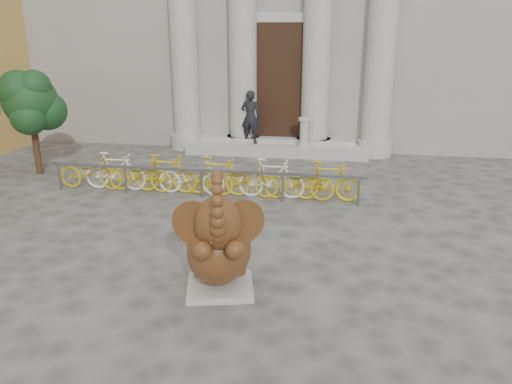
% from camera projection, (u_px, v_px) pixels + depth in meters
% --- Properties ---
extents(ground, '(80.00, 80.00, 0.00)m').
position_uv_depth(ground, '(203.00, 292.00, 7.93)').
color(ground, '#474442').
rests_on(ground, ground).
extents(entrance_steps, '(6.00, 1.20, 0.36)m').
position_uv_depth(entrance_steps, '(277.00, 149.00, 16.69)').
color(entrance_steps, '#A8A59E').
rests_on(entrance_steps, ground).
extents(elephant_statue, '(1.36, 1.63, 2.08)m').
position_uv_depth(elephant_statue, '(219.00, 248.00, 7.74)').
color(elephant_statue, '#A8A59E').
rests_on(elephant_statue, ground).
extents(bike_rack, '(8.00, 0.53, 1.00)m').
position_uv_depth(bike_rack, '(204.00, 175.00, 12.48)').
color(bike_rack, slate).
rests_on(bike_rack, ground).
extents(tree, '(1.70, 1.55, 2.95)m').
position_uv_depth(tree, '(31.00, 102.00, 13.80)').
color(tree, '#332114').
rests_on(tree, ground).
extents(pedestrian, '(0.67, 0.47, 1.75)m').
position_uv_depth(pedestrian, '(250.00, 117.00, 16.42)').
color(pedestrian, black).
rests_on(pedestrian, entrance_steps).
extents(balustrade_post, '(0.38, 0.38, 0.94)m').
position_uv_depth(balustrade_post, '(304.00, 133.00, 16.07)').
color(balustrade_post, '#A8A59E').
rests_on(balustrade_post, entrance_steps).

